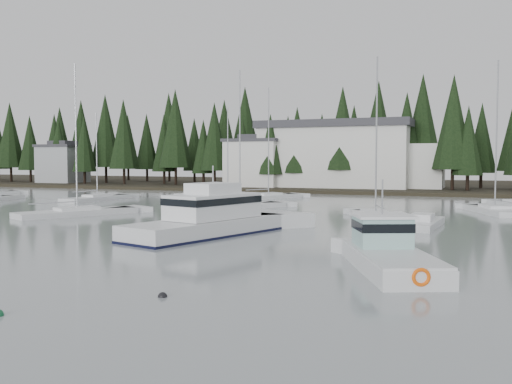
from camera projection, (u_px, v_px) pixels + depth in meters
far_shore_land at (380, 187)px, 106.45m from camera, size 240.00×54.00×1.00m
conifer_treeline at (370, 189)px, 96.23m from camera, size 200.00×22.00×20.00m
house_west at (255, 162)px, 96.05m from camera, size 9.54×7.42×8.75m
house_far_west at (63, 163)px, 113.28m from camera, size 8.48×7.42×8.25m
harbor_inn at (348, 155)px, 93.58m from camera, size 29.50×11.50×10.90m
cabin_cruiser_center at (209, 223)px, 37.88m from camera, size 7.30×13.03×5.35m
lobster_boat_teal at (389, 257)px, 26.11m from camera, size 6.01×8.83×4.65m
sailboat_1 at (97, 200)px, 70.20m from camera, size 3.36×10.65×11.26m
sailboat_3 at (269, 198)px, 73.20m from camera, size 6.89×9.66×14.76m
sailboat_4 at (77, 215)px, 51.32m from camera, size 7.39×11.01×14.09m
sailboat_6 at (375, 219)px, 47.34m from camera, size 5.99×9.53×14.01m
sailboat_7 at (240, 208)px, 58.17m from camera, size 7.49×10.22×14.60m
sailboat_10 at (495, 212)px, 53.46m from camera, size 5.87×9.36×14.77m
sailboat_12 at (228, 199)px, 72.25m from camera, size 6.75×10.04×12.15m
runabout_1 at (422, 226)px, 42.24m from camera, size 2.73×7.06×1.42m
runabout_3 at (195, 195)px, 78.14m from camera, size 3.06×6.77×1.42m
mooring_buoy_dark at (163, 297)px, 20.82m from camera, size 0.36×0.36×0.36m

